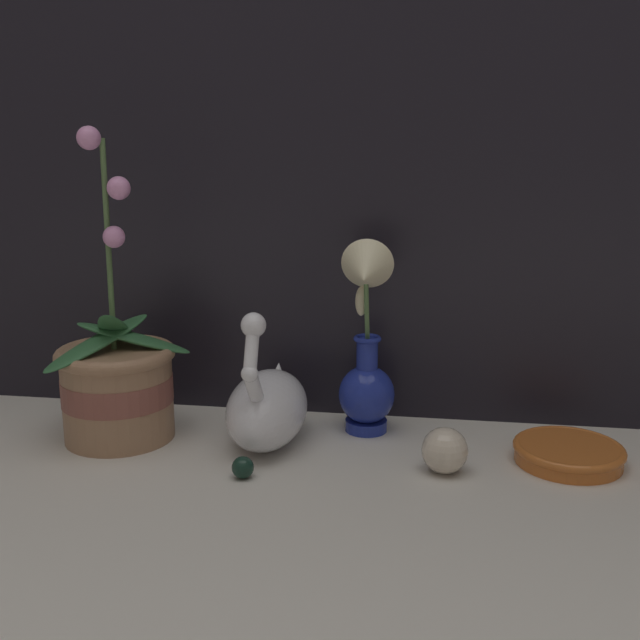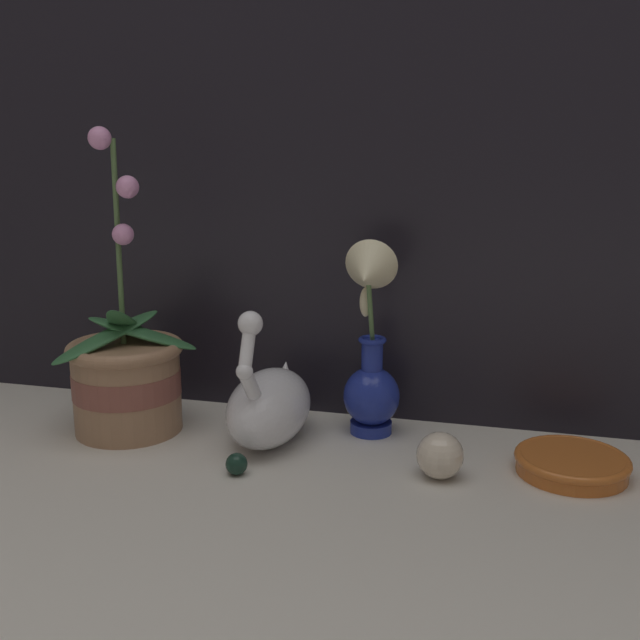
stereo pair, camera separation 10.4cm
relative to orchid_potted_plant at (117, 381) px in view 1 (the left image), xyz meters
name	(u,v)px [view 1 (the left image)]	position (x,y,z in m)	size (l,w,h in m)	color
ground_plane	(326,497)	(0.33, -0.15, -0.09)	(2.80, 2.80, 0.00)	beige
window_backdrop	(357,25)	(0.33, 0.17, 0.51)	(2.80, 0.03, 1.20)	black
orchid_potted_plant	(117,381)	(0.00, 0.00, 0.00)	(0.20, 0.23, 0.45)	#9E7556
swan_figurine	(268,405)	(0.22, 0.01, -0.03)	(0.11, 0.22, 0.21)	white
blue_vase	(366,358)	(0.36, 0.07, 0.03)	(0.09, 0.13, 0.30)	navy
glass_sphere	(445,450)	(0.48, -0.05, -0.06)	(0.06, 0.06, 0.06)	beige
amber_dish	(568,452)	(0.65, 0.00, -0.07)	(0.15, 0.15, 0.03)	#C66628
glass_bauble	(243,467)	(0.22, -0.11, -0.07)	(0.03, 0.03, 0.03)	#142D23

